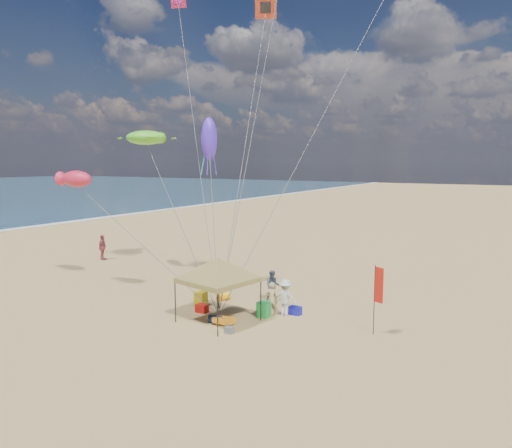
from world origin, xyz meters
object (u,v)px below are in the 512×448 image
(chair_yellow, at_px, (201,299))
(person_near_a, at_px, (271,299))
(beach_cart, at_px, (224,320))
(person_near_b, at_px, (273,286))
(cooler_blue, at_px, (295,310))
(canopy_tent, at_px, (218,260))
(person_far_a, at_px, (102,247))
(person_near_c, at_px, (285,298))
(cooler_red, at_px, (202,308))
(feather_flag, at_px, (378,289))
(chair_green, at_px, (264,309))

(chair_yellow, height_order, person_near_a, person_near_a)
(beach_cart, bearing_deg, person_near_b, 87.74)
(cooler_blue, bearing_deg, canopy_tent, -134.17)
(canopy_tent, distance_m, cooler_blue, 4.41)
(chair_yellow, xyz_separation_m, person_far_a, (-12.73, 5.33, 0.56))
(canopy_tent, height_order, person_far_a, canopy_tent)
(person_near_c, xyz_separation_m, person_far_a, (-16.97, 4.60, 0.07))
(person_near_c, bearing_deg, beach_cart, 51.75)
(cooler_blue, distance_m, person_near_a, 1.24)
(cooler_red, relative_size, chair_yellow, 0.77)
(cooler_red, relative_size, beach_cart, 0.60)
(chair_yellow, relative_size, person_near_c, 0.42)
(person_near_a, relative_size, person_near_b, 0.97)
(chair_yellow, height_order, person_near_c, person_near_c)
(feather_flag, xyz_separation_m, cooler_blue, (-4.03, 0.78, -1.74))
(beach_cart, height_order, person_far_a, person_far_a)
(chair_yellow, height_order, person_near_b, person_near_b)
(canopy_tent, xyz_separation_m, chair_yellow, (-2.08, 1.50, -2.40))
(canopy_tent, height_order, beach_cart, canopy_tent)
(person_near_c, bearing_deg, canopy_tent, 41.85)
(chair_green, relative_size, person_far_a, 0.39)
(beach_cart, distance_m, person_near_a, 2.56)
(person_far_a, bearing_deg, person_near_c, -130.00)
(person_near_b, bearing_deg, person_near_c, -77.24)
(canopy_tent, distance_m, beach_cart, 2.61)
(chair_green, xyz_separation_m, person_near_c, (0.75, 0.69, 0.49))
(cooler_red, bearing_deg, cooler_blue, 26.17)
(cooler_blue, xyz_separation_m, person_far_a, (-17.31, 4.25, 0.72))
(person_near_a, distance_m, person_far_a, 17.10)
(person_near_b, height_order, person_far_a, person_far_a)
(cooler_blue, relative_size, chair_yellow, 0.77)
(person_near_b, xyz_separation_m, person_near_c, (1.54, -1.64, 0.04))
(cooler_red, bearing_deg, person_near_c, 23.74)
(cooler_blue, bearing_deg, feather_flag, -10.99)
(person_near_b, distance_m, person_near_c, 2.25)
(chair_green, relative_size, person_near_c, 0.42)
(cooler_blue, bearing_deg, person_near_b, 145.37)
(feather_flag, height_order, chair_green, feather_flag)
(cooler_blue, xyz_separation_m, chair_green, (-1.08, -1.04, 0.16))
(canopy_tent, xyz_separation_m, person_near_b, (0.63, 3.87, -1.95))
(canopy_tent, relative_size, chair_green, 7.52)
(chair_green, xyz_separation_m, person_near_b, (-0.79, 2.33, 0.45))
(canopy_tent, height_order, person_near_c, canopy_tent)
(feather_flag, relative_size, cooler_red, 5.34)
(person_near_c, bearing_deg, feather_flag, 170.39)
(canopy_tent, bearing_deg, feather_flag, 15.36)
(person_near_a, height_order, person_far_a, person_far_a)
(cooler_red, relative_size, chair_green, 0.77)
(feather_flag, bearing_deg, chair_yellow, -178.02)
(canopy_tent, xyz_separation_m, feather_flag, (6.53, 1.79, -0.82))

